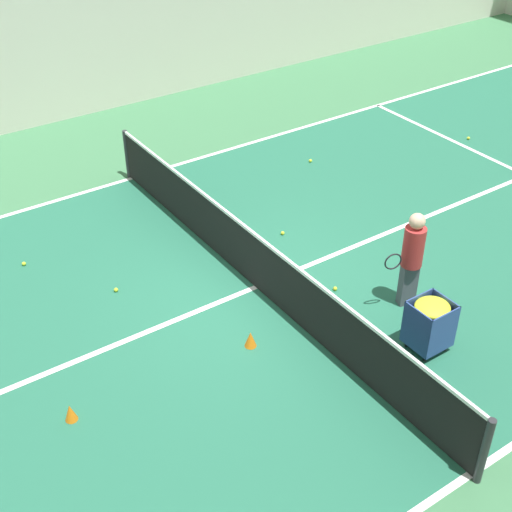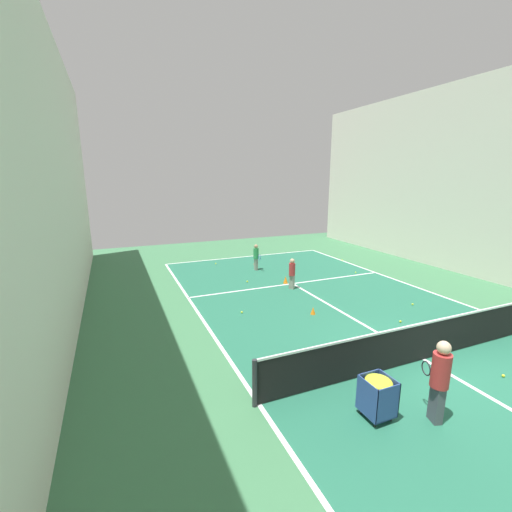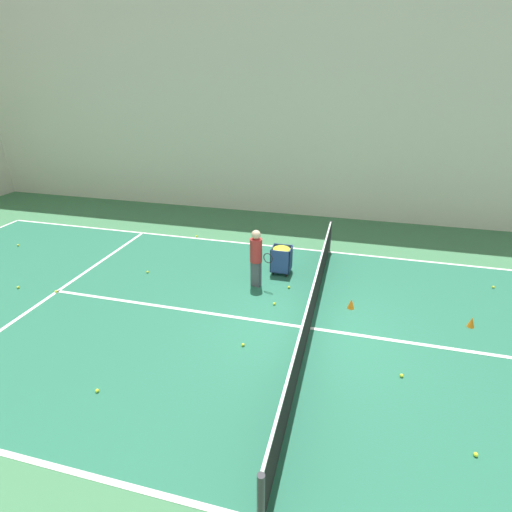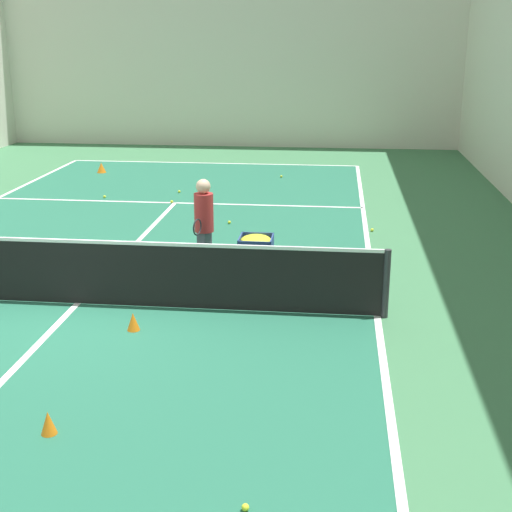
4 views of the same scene
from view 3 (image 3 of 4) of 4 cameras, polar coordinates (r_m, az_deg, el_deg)
ground_plane at (r=9.38m, az=7.68°, el=-10.19°), size 35.93×35.93×0.00m
court_playing_area at (r=9.38m, az=7.68°, el=-10.18°), size 9.04×24.72×0.00m
line_sideline_right at (r=13.35m, az=10.28°, el=0.61°), size 0.10×24.72×0.00m
line_service_far at (r=12.02m, az=-26.47°, el=-4.51°), size 9.04×0.10×0.00m
line_centre_service at (r=9.38m, az=7.68°, el=-10.17°), size 0.10×13.60×0.00m
hall_enclosure_right at (r=15.96m, az=12.82°, el=20.55°), size 0.15×32.23×8.79m
tennis_net at (r=9.10m, az=7.86°, el=-7.43°), size 9.34×0.10×1.03m
coach_at_net at (r=10.63m, az=0.03°, el=0.18°), size 0.41×0.69×1.63m
ball_cart at (r=11.52m, az=3.67°, el=0.18°), size 0.54×0.56×0.83m
training_cone_2 at (r=10.24m, az=13.44°, el=-6.64°), size 0.18×0.18×0.25m
training_cone_4 at (r=10.52m, az=28.42°, el=-8.31°), size 0.17×0.17×0.25m
tennis_ball_0 at (r=8.47m, az=20.08°, el=-15.74°), size 0.07×0.07×0.07m
tennis_ball_1 at (r=10.93m, az=4.73°, el=-4.47°), size 0.07×0.07×0.07m
tennis_ball_2 at (r=7.55m, az=28.89°, el=-23.57°), size 0.07×0.07×0.07m
tennis_ball_3 at (r=15.80m, az=-30.86°, el=1.33°), size 0.07×0.07×0.07m
tennis_ball_6 at (r=12.67m, az=-30.86°, el=-3.87°), size 0.07×0.07×0.07m
tennis_ball_7 at (r=12.14m, az=-15.23°, el=-2.21°), size 0.07×0.07×0.07m
tennis_ball_8 at (r=8.74m, az=-1.86°, el=-12.56°), size 0.07×0.07×0.07m
tennis_ball_9 at (r=10.15m, az=2.63°, el=-6.82°), size 0.07×0.07×0.07m
tennis_ball_10 at (r=12.68m, az=30.80°, el=-3.83°), size 0.07×0.07×0.07m
tennis_ball_11 at (r=11.95m, az=-26.68°, el=-4.55°), size 0.07×0.07×0.07m
tennis_ball_12 at (r=8.22m, az=-21.74°, el=-17.44°), size 0.07×0.07×0.07m
tennis_ball_15 at (r=14.50m, az=-8.48°, el=2.82°), size 0.07×0.07×0.07m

